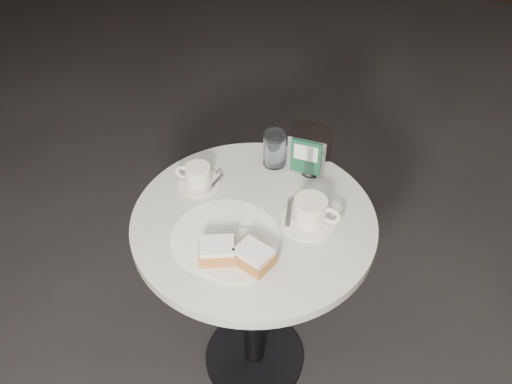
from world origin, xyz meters
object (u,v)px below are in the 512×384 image
object	(u,v)px
cafe_table	(254,264)
water_glass_right	(312,156)
water_glass_left	(275,149)
coffee_cup_left	(198,177)
coffee_cup_right	(310,213)
napkin_dispenser	(310,149)
beignet_plate	(236,254)

from	to	relation	value
cafe_table	water_glass_right	xyz separation A→B (m)	(0.10, 0.25, 0.26)
water_glass_right	water_glass_left	bearing A→B (deg)	179.83
cafe_table	water_glass_right	distance (m)	0.37
water_glass_left	water_glass_right	world-z (taller)	water_glass_right
cafe_table	coffee_cup_left	xyz separation A→B (m)	(-0.21, 0.09, 0.23)
coffee_cup_right	napkin_dispenser	bearing A→B (deg)	108.91
water_glass_left	napkin_dispenser	world-z (taller)	napkin_dispenser
coffee_cup_right	water_glass_right	size ratio (longest dim) A/B	1.47
coffee_cup_left	napkin_dispenser	xyz separation A→B (m)	(0.30, 0.18, 0.04)
cafe_table	water_glass_left	xyz separation A→B (m)	(-0.02, 0.25, 0.25)
water_glass_right	napkin_dispenser	size ratio (longest dim) A/B	0.87
cafe_table	water_glass_right	world-z (taller)	water_glass_right
coffee_cup_left	water_glass_right	distance (m)	0.35
coffee_cup_right	napkin_dispenser	xyz separation A→B (m)	(-0.06, 0.24, 0.03)
coffee_cup_left	napkin_dispenser	distance (m)	0.35
cafe_table	water_glass_left	distance (m)	0.36
coffee_cup_right	water_glass_left	bearing A→B (deg)	131.91
coffee_cup_left	coffee_cup_right	distance (m)	0.36
coffee_cup_left	coffee_cup_right	size ratio (longest dim) A/B	0.82
cafe_table	coffee_cup_right	world-z (taller)	coffee_cup_right
coffee_cup_right	water_glass_left	xyz separation A→B (m)	(-0.17, 0.22, 0.02)
water_glass_left	napkin_dispenser	xyz separation A→B (m)	(0.11, 0.02, 0.01)
coffee_cup_left	water_glass_left	bearing A→B (deg)	35.66
cafe_table	water_glass_left	world-z (taller)	water_glass_left
water_glass_right	beignet_plate	bearing A→B (deg)	-103.61
cafe_table	napkin_dispenser	size ratio (longest dim) A/B	5.46
coffee_cup_right	napkin_dispenser	distance (m)	0.25
water_glass_right	napkin_dispenser	world-z (taller)	napkin_dispenser
coffee_cup_left	beignet_plate	bearing A→B (deg)	-55.43
cafe_table	coffee_cup_left	distance (m)	0.32
cafe_table	beignet_plate	distance (m)	0.28
napkin_dispenser	cafe_table	bearing A→B (deg)	-107.45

